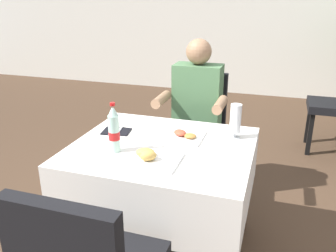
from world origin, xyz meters
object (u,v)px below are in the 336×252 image
(seated_diner_far, at_px, (195,112))
(cola_bottle_primary, at_px, (114,130))
(beer_glass_left, at_px, (235,121))
(main_dining_table, at_px, (163,172))
(plate_far_diner, at_px, (183,136))
(napkin_cutlery_set, at_px, (116,131))
(plate_near_camera, at_px, (152,157))
(chair_far_diner_seat, at_px, (196,127))

(seated_diner_far, distance_m, cola_bottle_primary, 0.94)
(beer_glass_left, bearing_deg, main_dining_table, -148.24)
(beer_glass_left, height_order, cola_bottle_primary, cola_bottle_primary)
(seated_diner_far, height_order, beer_glass_left, seated_diner_far)
(plate_far_diner, bearing_deg, napkin_cutlery_set, -174.51)
(main_dining_table, xyz_separation_m, napkin_cutlery_set, (-0.34, 0.10, 0.18))
(main_dining_table, xyz_separation_m, plate_far_diner, (0.08, 0.14, 0.19))
(main_dining_table, xyz_separation_m, seated_diner_far, (0.01, 0.73, 0.14))
(cola_bottle_primary, bearing_deg, plate_far_diner, 45.40)
(plate_far_diner, height_order, cola_bottle_primary, cola_bottle_primary)
(beer_glass_left, xyz_separation_m, cola_bottle_primary, (-0.60, -0.40, 0.02))
(cola_bottle_primary, bearing_deg, plate_near_camera, -11.60)
(napkin_cutlery_set, bearing_deg, cola_bottle_primary, -65.55)
(napkin_cutlery_set, bearing_deg, seated_diner_far, 60.56)
(main_dining_table, height_order, plate_near_camera, plate_near_camera)
(plate_far_diner, bearing_deg, beer_glass_left, 17.20)
(seated_diner_far, distance_m, beer_glass_left, 0.63)
(plate_near_camera, distance_m, cola_bottle_primary, 0.26)
(chair_far_diner_seat, distance_m, seated_diner_far, 0.19)
(seated_diner_far, xyz_separation_m, plate_near_camera, (-0.00, -0.95, 0.05))
(beer_glass_left, bearing_deg, cola_bottle_primary, -146.42)
(plate_far_diner, distance_m, napkin_cutlery_set, 0.42)
(seated_diner_far, distance_m, plate_near_camera, 0.95)
(beer_glass_left, distance_m, cola_bottle_primary, 0.72)
(main_dining_table, relative_size, beer_glass_left, 4.85)
(plate_near_camera, distance_m, plate_far_diner, 0.36)
(seated_diner_far, distance_m, plate_far_diner, 0.60)
(chair_far_diner_seat, relative_size, beer_glass_left, 4.60)
(main_dining_table, relative_size, plate_far_diner, 4.06)
(main_dining_table, relative_size, chair_far_diner_seat, 1.05)
(seated_diner_far, xyz_separation_m, plate_far_diner, (0.07, -0.59, 0.05))
(chair_far_diner_seat, xyz_separation_m, seated_diner_far, (0.01, -0.11, 0.16))
(main_dining_table, height_order, cola_bottle_primary, cola_bottle_primary)
(plate_far_diner, bearing_deg, main_dining_table, -119.42)
(seated_diner_far, height_order, plate_far_diner, seated_diner_far)
(plate_near_camera, bearing_deg, plate_far_diner, 79.15)
(plate_far_diner, bearing_deg, cola_bottle_primary, -134.60)
(cola_bottle_primary, relative_size, napkin_cutlery_set, 1.43)
(chair_far_diner_seat, relative_size, plate_far_diner, 3.85)
(plate_far_diner, xyz_separation_m, napkin_cutlery_set, (-0.42, -0.04, -0.01))
(seated_diner_far, height_order, napkin_cutlery_set, seated_diner_far)
(chair_far_diner_seat, xyz_separation_m, napkin_cutlery_set, (-0.34, -0.74, 0.20))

